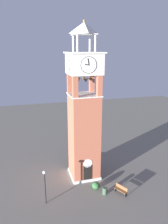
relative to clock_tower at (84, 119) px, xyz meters
name	(u,v)px	position (x,y,z in m)	size (l,w,h in m)	color
ground	(84,174)	(0.00, 0.00, -7.67)	(80.00, 80.00, 0.00)	gray
clock_tower	(84,119)	(0.00, 0.00, 0.00)	(3.93, 3.93, 18.72)	#AD5B42
park_bench	(121,190)	(2.96, -4.80, -7.19)	(1.13, 1.62, 0.95)	brown
lamp_post	(45,181)	(-5.36, -4.08, -4.98)	(0.36, 0.36, 3.87)	black
trash_bin	(105,191)	(1.19, -4.38, -7.27)	(0.52, 0.52, 0.80)	#38513D
shrub_near_entry	(96,185)	(0.52, -3.17, -7.27)	(0.91, 0.91, 0.81)	#336638
shrub_left_of_tower	(78,162)	(-0.10, 2.65, -7.27)	(1.13, 1.13, 0.79)	#336638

